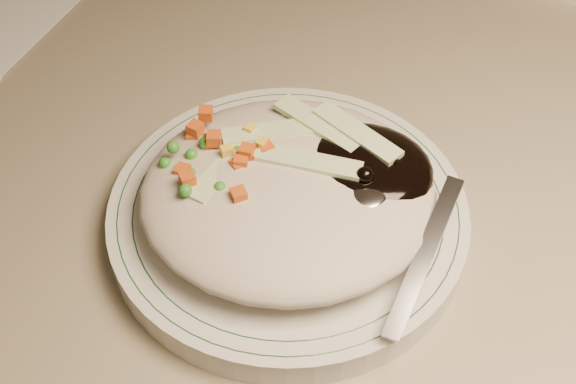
{
  "coord_description": "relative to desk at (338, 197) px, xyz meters",
  "views": [
    {
      "loc": [
        -0.05,
        0.83,
        1.17
      ],
      "look_at": [
        -0.05,
        1.18,
        0.78
      ],
      "focal_mm": 50.0,
      "sensor_mm": 36.0,
      "label": 1
    }
  ],
  "objects": [
    {
      "name": "plate_rim",
      "position": [
        -0.05,
        -0.2,
        0.22
      ],
      "size": [
        0.23,
        0.23,
        0.0
      ],
      "color": "#144723",
      "rests_on": "plate"
    },
    {
      "name": "plate",
      "position": [
        -0.05,
        -0.2,
        0.21
      ],
      "size": [
        0.24,
        0.24,
        0.02
      ],
      "primitive_type": "cylinder",
      "color": "silver",
      "rests_on": "desk"
    },
    {
      "name": "meal",
      "position": [
        -0.05,
        -0.2,
        0.24
      ],
      "size": [
        0.21,
        0.19,
        0.05
      ],
      "color": "#BCB199",
      "rests_on": "plate"
    },
    {
      "name": "desk",
      "position": [
        0.0,
        0.0,
        0.0
      ],
      "size": [
        1.4,
        0.7,
        0.74
      ],
      "color": "gray",
      "rests_on": "ground"
    }
  ]
}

